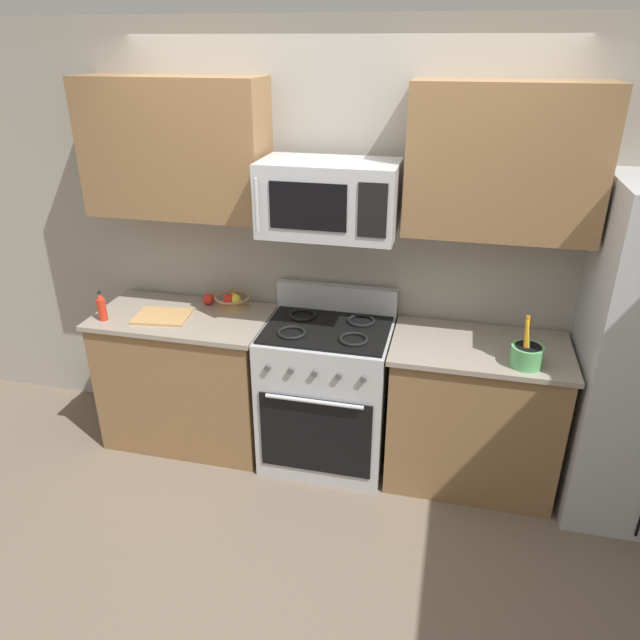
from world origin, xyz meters
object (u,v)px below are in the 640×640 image
microwave (329,198)px  apple_loose (208,299)px  range_oven (327,393)px  fruit_basket (233,301)px  cutting_board (162,316)px  bottle_hot_sauce (102,307)px  utensil_crock (527,355)px

microwave → apple_loose: microwave is taller
range_oven → microwave: size_ratio=1.46×
microwave → fruit_basket: microwave is taller
fruit_basket → apple_loose: size_ratio=2.93×
cutting_board → bottle_hot_sauce: bottle_hot_sauce is taller
range_oven → microwave: microwave is taller
bottle_hot_sauce → cutting_board: bearing=18.6°
cutting_board → range_oven: bearing=3.5°
range_oven → apple_loose: range_oven is taller
microwave → cutting_board: size_ratio=2.27×
bottle_hot_sauce → apple_loose: bearing=34.4°
fruit_basket → cutting_board: (-0.37, -0.24, -0.04)m
microwave → apple_loose: bearing=168.8°
microwave → apple_loose: (-0.83, 0.17, -0.74)m
microwave → cutting_board: 1.29m
microwave → range_oven: bearing=-90.0°
range_oven → cutting_board: bearing=-176.5°
fruit_basket → bottle_hot_sauce: (-0.71, -0.36, 0.04)m
fruit_basket → apple_loose: (-0.17, 0.01, -0.01)m
apple_loose → bottle_hot_sauce: bearing=-145.6°
fruit_basket → apple_loose: 0.17m
fruit_basket → apple_loose: fruit_basket is taller
utensil_crock → range_oven: bearing=171.1°
range_oven → bottle_hot_sauce: size_ratio=5.75×
fruit_basket → utensil_crock: bearing=-11.3°
utensil_crock → bottle_hot_sauce: utensil_crock is taller
fruit_basket → bottle_hot_sauce: size_ratio=1.19×
range_oven → microwave: bearing=90.0°
utensil_crock → fruit_basket: utensil_crock is taller
range_oven → utensil_crock: 1.23m
microwave → fruit_basket: size_ratio=3.31×
microwave → apple_loose: 1.13m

